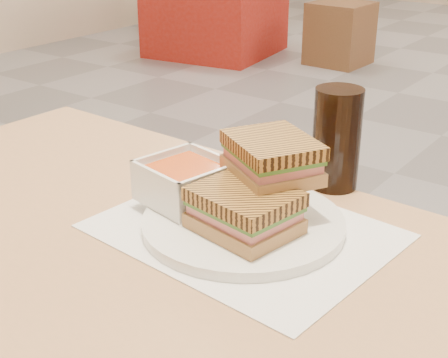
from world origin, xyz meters
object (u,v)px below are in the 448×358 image
Objects in this scene: soup_bowl at (185,183)px; cola_glass at (337,139)px; plate at (243,223)px; bg_chair_0r at (340,34)px; bg_chair_0l at (168,10)px; bg_table_0 at (216,4)px; panini_lower at (245,210)px; main_table at (160,344)px.

cola_glass reaches higher than soup_bowl.
plate is 4.13m from bg_chair_0r.
soup_bowl is at bearing -48.51° from bg_chair_0l.
bg_table_0 is 2.22× the size of bg_chair_0r.
soup_bowl reaches higher than bg_chair_0l.
panini_lower is at bearing -11.50° from soup_bowl.
bg_chair_0l is 0.94× the size of bg_chair_0r.
bg_table_0 reaches higher than main_table.
soup_bowl is at bearing -53.42° from bg_table_0.
panini_lower is at bearing -52.37° from bg_table_0.
soup_bowl is 0.13× the size of bg_table_0.
bg_chair_0l is (-3.40, 3.84, -0.58)m from soup_bowl.
soup_bowl is at bearing -66.53° from bg_chair_0r.
cola_glass reaches higher than panini_lower.
soup_bowl is 0.30× the size of bg_chair_0l.
main_table is at bearing -112.14° from panini_lower.
bg_table_0 is at bearing 126.58° from soup_bowl.
bg_table_0 is (-2.67, 3.46, -0.37)m from plate.
cola_glass is at bearing 81.16° from plate.
plate is 0.27× the size of bg_table_0.
bg_table_0 is at bearing -164.95° from bg_chair_0r.
bg_table_0 is 2.36× the size of bg_chair_0l.
plate is at bearing 0.93° from soup_bowl.
plate is at bearing 127.26° from panini_lower.
main_table is at bearing -48.96° from bg_chair_0l.
soup_bowl is 5.16m from bg_chair_0l.
bg_table_0 reaches higher than plate.
bg_table_0 is (-2.64, 3.60, -0.25)m from main_table.
soup_bowl is 0.24m from cola_glass.
bg_table_0 is 1.00m from bg_chair_0r.
bg_chair_0r is at bearing 114.84° from panini_lower.
plate is at bearing 78.77° from main_table.
cola_glass is at bearing -63.63° from bg_chair_0r.
cola_glass is at bearing -45.92° from bg_chair_0l.
panini_lower is 0.33× the size of bg_chair_0l.
plate is 2.12× the size of soup_bowl.
cola_glass reaches higher than bg_table_0.
cola_glass is 0.37× the size of bg_chair_0l.
bg_chair_0r is at bearing 113.47° from soup_bowl.
main_table is 4.23m from bg_chair_0r.
bg_chair_0l is at bearing 134.08° from cola_glass.
soup_bowl is 0.12m from panini_lower.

